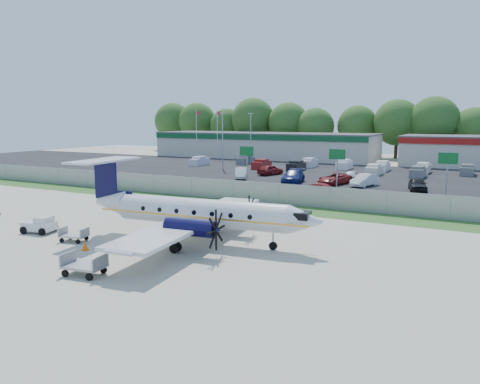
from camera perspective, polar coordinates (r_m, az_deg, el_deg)
The scene contains 31 objects.
ground at distance 32.82m, azimuth -4.91°, elevation -5.41°, with size 170.00×170.00×0.00m, color #B2AC96.
grass_verge at distance 43.15m, azimuth 3.72°, elevation -1.91°, with size 170.00×4.00×0.02m, color #2D561E.
access_road at distance 49.53m, azimuth 7.03°, elevation -0.55°, with size 170.00×8.00×0.02m, color black.
parking_lot at distance 69.38m, azimuth 13.22°, elevation 1.99°, with size 170.00×32.00×0.02m, color black.
perimeter_fence at distance 44.79m, azimuth 4.78°, elevation -0.23°, with size 120.00×0.06×1.99m.
building_west at distance 97.97m, azimuth 2.87°, elevation 5.72°, with size 46.40×12.40×5.24m.
sign_left at distance 55.86m, azimuth 0.83°, elevation 4.31°, with size 1.80×0.26×5.00m.
sign_mid at distance 51.82m, azimuth 11.76°, elevation 3.76°, with size 1.80×0.26×5.00m.
sign_right at distance 49.93m, azimuth 23.99°, elevation 2.99°, with size 1.80×0.26×5.00m.
flagpole_west at distance 97.52m, azimuth -5.29°, elevation 7.45°, with size 1.06×0.12×10.00m.
flagpole_east at distance 94.89m, azimuth -2.74°, elevation 7.43°, with size 1.06×0.12×10.00m.
light_pole_nw at distance 74.72m, azimuth -2.14°, elevation 6.72°, with size 0.90×0.35×9.09m.
light_pole_sw at distance 83.53m, azimuth 1.31°, elevation 6.96°, with size 0.90×0.35×9.09m.
tree_line at distance 102.50m, azimuth 18.07°, elevation 3.96°, with size 112.00×6.00×14.00m, color #285017, non-canonical shape.
aircraft at distance 30.97m, azimuth -5.27°, elevation -2.43°, with size 17.12×16.85×5.26m.
pushback_tug at distance 36.59m, azimuth -23.16°, elevation -3.70°, with size 2.42×1.95×1.19m.
baggage_cart_near at distance 33.19m, azimuth -19.59°, elevation -4.98°, with size 1.95×1.42×0.92m.
baggage_cart_far at distance 26.03m, azimuth -18.46°, elevation -8.49°, with size 2.30×1.56×1.13m.
cone_nose at distance 35.00m, azimuth 5.09°, elevation -4.06°, with size 0.39×0.39×0.56m.
cone_port_wing at distance 30.83m, azimuth -18.36°, elevation -6.24°, with size 0.43×0.43×0.60m.
cone_starboard_wing at distance 38.73m, azimuth 1.33°, elevation -2.82°, with size 0.34×0.34×0.48m.
road_car_west at distance 60.70m, azimuth -13.80°, elevation 0.99°, with size 1.45×4.17×1.37m, color maroon.
road_car_mid at distance 50.80m, azimuth 9.12°, elevation -0.37°, with size 1.36×3.90×1.29m, color maroon.
parked_car_a at distance 64.02m, azimuth 0.16°, elevation 1.65°, with size 1.55×4.45×1.47m, color silver.
parked_car_b at distance 60.11m, azimuth 6.50°, elevation 1.12°, with size 2.32×5.70×1.65m, color navy.
parked_car_c at distance 59.44m, azimuth 11.43°, elevation 0.91°, with size 2.40×5.20×1.44m, color maroon.
parked_car_d at distance 58.60m, azimuth 14.91°, elevation 0.67°, with size 1.58×4.54×1.50m, color silver.
parked_car_e at distance 56.76m, azimuth 20.80°, elevation 0.13°, with size 1.82×4.53×1.54m, color black.
parked_car_f at distance 68.27m, azimuth 3.72°, elevation 2.09°, with size 1.78×4.44×1.51m, color maroon.
parked_car_g at distance 63.53m, azimuth 13.45°, elevation 1.35°, with size 1.60×3.99×1.36m, color silver.
far_parking_rows at distance 74.20m, azimuth 14.20°, elevation 2.38°, with size 56.00×10.00×1.60m, color gray, non-canonical shape.
Camera 1 is at (17.25, -26.71, 8.12)m, focal length 35.00 mm.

